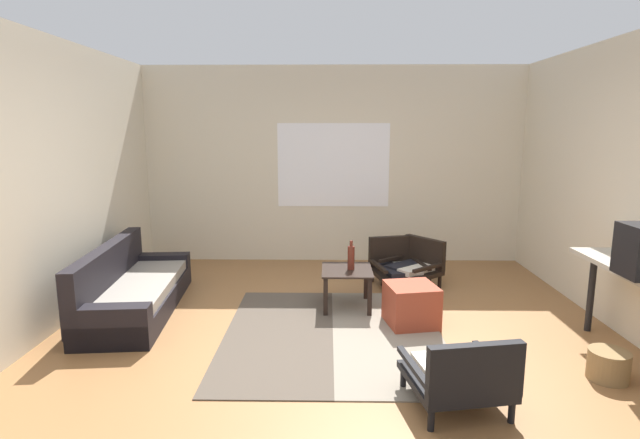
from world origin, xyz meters
TOP-DOWN VIEW (x-y plane):
  - ground_plane at (0.00, 0.00)m, footprint 7.80×7.80m
  - far_wall_with_window at (0.00, 3.06)m, footprint 5.60×0.13m
  - side_wall_left at (-2.66, 0.30)m, footprint 0.12×6.60m
  - area_rug at (-0.02, 0.38)m, footprint 1.97×2.28m
  - couch at (-2.08, 0.94)m, footprint 0.88×2.01m
  - coffee_table at (0.13, 1.09)m, footprint 0.52×0.58m
  - armchair_by_window at (0.75, 1.88)m, footprint 0.69×0.71m
  - armchair_striped_foreground at (0.81, -0.85)m, footprint 0.72×0.72m
  - armchair_corner at (0.97, 1.83)m, footprint 0.78×0.78m
  - ottoman_orange at (0.72, 0.63)m, footprint 0.52×0.52m
  - clay_vase at (2.35, 0.02)m, footprint 0.22×0.22m
  - glass_bottle at (0.17, 1.08)m, footprint 0.07×0.07m
  - wicker_basket at (2.03, -0.41)m, footprint 0.29×0.29m

SIDE VIEW (x-z plane):
  - ground_plane at x=0.00m, z-range 0.00..0.00m
  - area_rug at x=-0.02m, z-range 0.00..0.01m
  - wicker_basket at x=2.03m, z-range 0.00..0.22m
  - ottoman_orange at x=0.72m, z-range 0.00..0.40m
  - couch at x=-2.08m, z-range -0.13..0.56m
  - armchair_by_window at x=0.75m, z-range -0.04..0.52m
  - armchair_striped_foreground at x=0.81m, z-range -0.03..0.53m
  - armchair_corner at x=0.97m, z-range -0.02..0.55m
  - coffee_table at x=0.13m, z-range 0.12..0.54m
  - glass_bottle at x=0.17m, z-range 0.39..0.70m
  - clay_vase at x=2.35m, z-range 0.74..1.07m
  - side_wall_left at x=-2.66m, z-range 0.00..2.70m
  - far_wall_with_window at x=0.00m, z-range 0.00..2.70m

